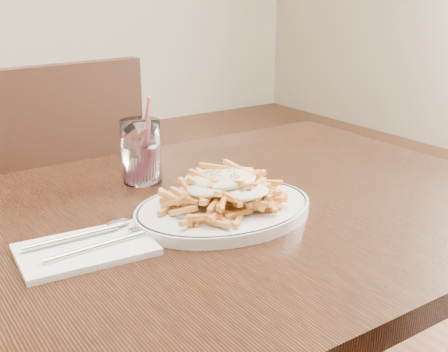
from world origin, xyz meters
TOP-DOWN VIEW (x-y plane):
  - table at (0.00, 0.00)m, footprint 1.20×0.80m
  - chair_far at (-0.06, 0.68)m, footprint 0.47×0.47m
  - fries_plate at (0.02, -0.03)m, footprint 0.32×0.28m
  - loaded_fries at (0.02, -0.03)m, footprint 0.23×0.19m
  - napkin at (-0.23, -0.04)m, footprint 0.20×0.14m
  - cutlery at (-0.23, -0.03)m, footprint 0.20×0.08m
  - water_glass at (-0.02, 0.20)m, footprint 0.08×0.08m

SIDE VIEW (x-z plane):
  - chair_far at x=-0.06m, z-range 0.06..1.00m
  - table at x=0.00m, z-range 0.30..1.05m
  - napkin at x=-0.23m, z-range 0.75..0.76m
  - fries_plate at x=0.02m, z-range 0.75..0.77m
  - cutlery at x=-0.23m, z-range 0.76..0.77m
  - loaded_fries at x=0.02m, z-range 0.77..0.84m
  - water_glass at x=-0.02m, z-range 0.72..0.89m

